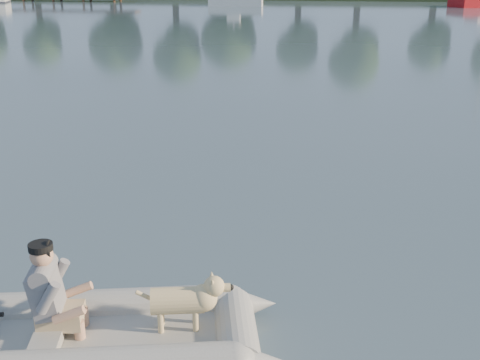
# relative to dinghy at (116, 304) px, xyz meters

# --- Properties ---
(water) EXTENTS (160.00, 160.00, 0.00)m
(water) POSITION_rel_dinghy_xyz_m (0.57, 0.43, -0.50)
(water) COLOR slate
(water) RESTS_ON ground
(dinghy) EXTENTS (4.70, 3.86, 1.20)m
(dinghy) POSITION_rel_dinghy_xyz_m (0.00, 0.00, 0.00)
(dinghy) COLOR gray
(dinghy) RESTS_ON water
(man) EXTENTS (0.72, 0.65, 0.92)m
(man) POSITION_rel_dinghy_xyz_m (-0.59, -0.09, 0.17)
(man) COLOR slate
(man) RESTS_ON dinghy
(dog) EXTENTS (0.84, 0.45, 0.53)m
(dog) POSITION_rel_dinghy_xyz_m (0.53, 0.17, -0.06)
(dog) COLOR tan
(dog) RESTS_ON dinghy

